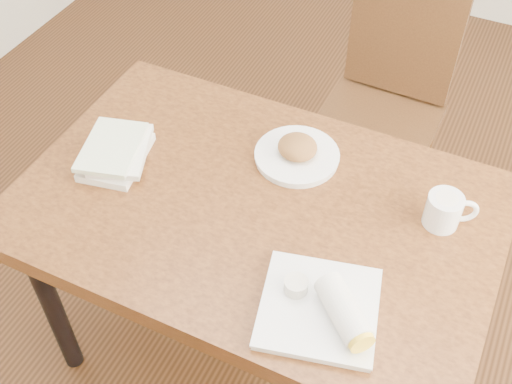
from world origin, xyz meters
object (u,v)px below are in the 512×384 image
at_px(coffee_mug, 445,210).
at_px(chair_far, 387,96).
at_px(table, 256,223).
at_px(plate_burrito, 326,309).
at_px(book_stack, 116,152).
at_px(plate_scone, 297,153).

bearing_deg(coffee_mug, chair_far, 115.81).
bearing_deg(table, plate_burrito, -39.52).
distance_m(table, plate_burrito, 0.40).
xyz_separation_m(chair_far, coffee_mug, (0.34, -0.71, 0.25)).
bearing_deg(table, coffee_mug, 18.17).
xyz_separation_m(table, coffee_mug, (0.47, 0.15, 0.13)).
xyz_separation_m(chair_far, book_stack, (-0.56, -0.88, 0.23)).
bearing_deg(plate_scone, coffee_mug, -7.52).
bearing_deg(book_stack, coffee_mug, 10.54).
bearing_deg(chair_far, book_stack, -122.62).
distance_m(plate_scone, book_stack, 0.52).
xyz_separation_m(coffee_mug, plate_burrito, (-0.17, -0.40, -0.02)).
bearing_deg(coffee_mug, book_stack, -169.46).
distance_m(table, book_stack, 0.45).
relative_size(plate_scone, book_stack, 0.91).
distance_m(coffee_mug, book_stack, 0.92).
relative_size(coffee_mug, book_stack, 0.50).
distance_m(chair_far, book_stack, 1.07).
bearing_deg(plate_burrito, chair_far, 98.75).
xyz_separation_m(table, book_stack, (-0.44, -0.01, 0.11)).
height_order(table, plate_burrito, plate_burrito).
bearing_deg(table, chair_far, 81.71).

